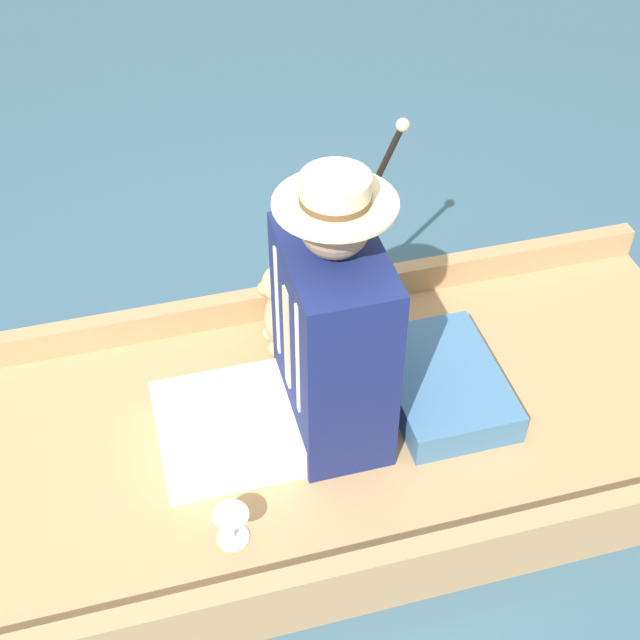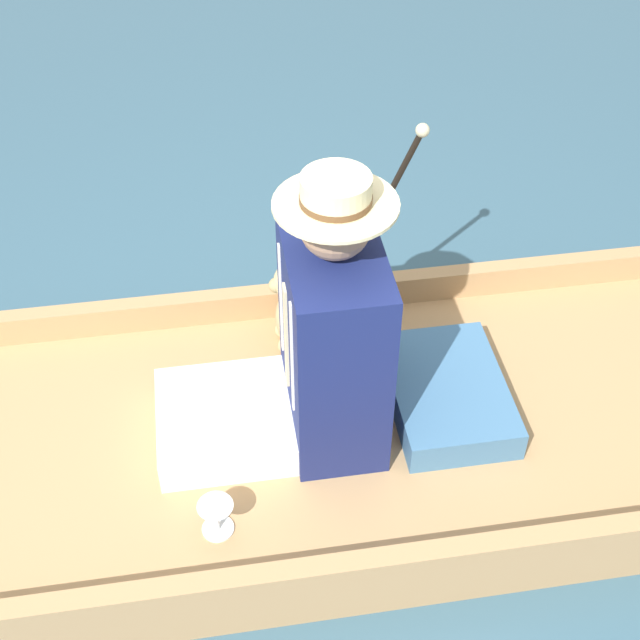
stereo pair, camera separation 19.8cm
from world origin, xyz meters
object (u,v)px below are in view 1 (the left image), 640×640
Objects in this scene: teddy_bear at (281,309)px; wine_glass at (231,521)px; walking_cane at (362,209)px; seated_person at (315,346)px.

teddy_bear is 0.78m from wine_glass.
teddy_bear reaches higher than wine_glass.
walking_cane reaches higher than wine_glass.
walking_cane is (0.10, -0.30, 0.28)m from teddy_bear.
teddy_bear is 0.47× the size of walking_cane.
wine_glass is at bearing 156.40° from teddy_bear.
seated_person is at bearing -177.26° from teddy_bear.
wine_glass is (-0.71, 0.31, -0.09)m from teddy_bear.
walking_cane reaches higher than teddy_bear.
seated_person is 0.40m from teddy_bear.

